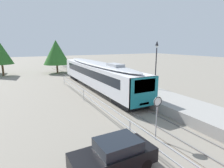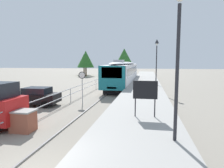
# 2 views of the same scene
# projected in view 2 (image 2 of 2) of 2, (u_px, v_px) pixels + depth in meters

# --- Properties ---
(ground_plane) EXTENTS (160.00, 160.00, 0.00)m
(ground_plane) POSITION_uv_depth(u_px,v_px,m) (100.00, 88.00, 27.82)
(ground_plane) COLOR gray
(track_rails) EXTENTS (3.20, 60.00, 0.14)m
(track_rails) POSITION_uv_depth(u_px,v_px,m) (121.00, 88.00, 27.29)
(track_rails) COLOR gray
(track_rails) RESTS_ON ground
(commuter_train) EXTENTS (2.82, 20.75, 3.74)m
(commuter_train) POSITION_uv_depth(u_px,v_px,m) (124.00, 72.00, 30.11)
(commuter_train) COLOR silver
(commuter_train) RESTS_ON track_rails
(station_platform) EXTENTS (3.90, 60.00, 0.90)m
(station_platform) POSITION_uv_depth(u_px,v_px,m) (145.00, 85.00, 26.66)
(station_platform) COLOR #999691
(station_platform) RESTS_ON ground
(platform_lamp_near_end) EXTENTS (0.34, 0.34, 5.35)m
(platform_lamp_near_end) POSITION_uv_depth(u_px,v_px,m) (179.00, 31.00, 6.46)
(platform_lamp_near_end) COLOR #232328
(platform_lamp_near_end) RESTS_ON station_platform
(platform_lamp_mid_platform) EXTENTS (0.34, 0.34, 5.35)m
(platform_lamp_mid_platform) POSITION_uv_depth(u_px,v_px,m) (157.00, 53.00, 22.96)
(platform_lamp_mid_platform) COLOR #232328
(platform_lamp_mid_platform) RESTS_ON station_platform
(platform_notice_board) EXTENTS (1.20, 0.08, 1.80)m
(platform_notice_board) POSITION_uv_depth(u_px,v_px,m) (145.00, 91.00, 9.72)
(platform_notice_board) COLOR #232328
(platform_notice_board) RESTS_ON station_platform
(speed_limit_sign) EXTENTS (0.61, 0.10, 2.81)m
(speed_limit_sign) POSITION_uv_depth(u_px,v_px,m) (82.00, 80.00, 16.81)
(speed_limit_sign) COLOR #9EA0A5
(speed_limit_sign) RESTS_ON ground
(brick_utility_cabinet) EXTENTS (1.21, 0.99, 1.13)m
(brick_utility_cabinet) POSITION_uv_depth(u_px,v_px,m) (23.00, 121.00, 10.29)
(brick_utility_cabinet) COLOR brown
(brick_utility_cabinet) RESTS_ON ground
(carpark_fence) EXTENTS (0.06, 36.06, 1.25)m
(carpark_fence) POSITION_uv_depth(u_px,v_px,m) (71.00, 92.00, 18.00)
(carpark_fence) COLOR #9EA0A5
(carpark_fence) RESTS_ON ground
(parked_hatchback_black) EXTENTS (4.04, 1.86, 1.53)m
(parked_hatchback_black) POSITION_uv_depth(u_px,v_px,m) (35.00, 96.00, 16.35)
(parked_hatchback_black) COLOR black
(parked_hatchback_black) RESTS_ON ground
(tree_behind_carpark) EXTENTS (3.82, 3.82, 5.77)m
(tree_behind_carpark) POSITION_uv_depth(u_px,v_px,m) (84.00, 61.00, 54.60)
(tree_behind_carpark) COLOR brown
(tree_behind_carpark) RESTS_ON ground
(tree_behind_station_far) EXTENTS (5.30, 5.30, 6.79)m
(tree_behind_station_far) POSITION_uv_depth(u_px,v_px,m) (124.00, 59.00, 46.71)
(tree_behind_station_far) COLOR brown
(tree_behind_station_far) RESTS_ON ground
(tree_distant_left) EXTENTS (4.20, 4.20, 6.39)m
(tree_distant_left) POSITION_uv_depth(u_px,v_px,m) (86.00, 59.00, 49.67)
(tree_distant_left) COLOR brown
(tree_distant_left) RESTS_ON ground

